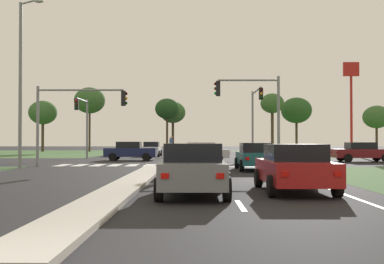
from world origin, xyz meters
TOP-DOWN VIEW (x-y plane):
  - ground_plane at (0.00, 30.00)m, footprint 200.00×200.00m
  - grass_verge_far_right at (25.50, 54.50)m, footprint 35.00×35.00m
  - median_island_near at (0.00, 11.00)m, footprint 1.20×22.00m
  - median_island_far at (0.00, 55.00)m, footprint 1.20×36.00m
  - lane_dash_near at (3.50, 5.90)m, footprint 0.14×2.00m
  - lane_dash_second at (3.50, 11.90)m, footprint 0.14×2.00m
  - lane_dash_third at (3.50, 17.90)m, footprint 0.14×2.00m
  - lane_dash_fourth at (3.50, 23.90)m, footprint 0.14×2.00m
  - lane_dash_fifth at (3.50, 29.90)m, footprint 0.14×2.00m
  - edge_line_right at (6.85, 12.00)m, footprint 0.14×24.00m
  - stop_bar_near at (3.80, 23.00)m, footprint 6.40×0.50m
  - crosswalk_bar_near at (-6.40, 24.80)m, footprint 0.70×2.80m
  - crosswalk_bar_second at (-5.25, 24.80)m, footprint 0.70×2.80m
  - crosswalk_bar_third at (-4.10, 24.80)m, footprint 0.70×2.80m
  - crosswalk_bar_fourth at (-2.95, 24.80)m, footprint 0.70×2.80m
  - crosswalk_bar_fifth at (-1.80, 24.80)m, footprint 0.70×2.80m
  - crosswalk_bar_sixth at (-0.65, 24.80)m, footprint 0.70×2.80m
  - car_red_near at (5.49, 9.01)m, footprint 2.09×4.48m
  - car_silver_second at (2.68, 29.59)m, footprint 4.55×2.07m
  - car_teal_third at (5.66, 19.87)m, footprint 1.97×4.54m
  - car_grey_fourth at (2.31, 8.01)m, footprint 2.04×4.26m
  - car_maroon_fifth at (15.22, 30.01)m, footprint 4.47×2.01m
  - car_white_sixth at (-2.20, 42.28)m, footprint 1.94×4.44m
  - car_blue_seventh at (2.34, 16.92)m, footprint 2.09×4.44m
  - car_navy_eighth at (-3.00, 32.38)m, footprint 4.25×2.05m
  - traffic_signal_far_left at (-7.60, 35.13)m, footprint 0.32×4.09m
  - traffic_signal_near_left at (-5.36, 23.40)m, footprint 5.77×0.32m
  - traffic_signal_near_right at (6.14, 23.40)m, footprint 4.15×0.32m
  - traffic_signal_far_right at (7.60, 34.56)m, footprint 0.32×5.80m
  - street_lamp_second at (-7.97, 21.70)m, footprint 1.77×1.11m
  - pedestrian_at_median at (-0.07, 40.29)m, footprint 0.34×0.34m
  - fastfood_pole_sign at (20.26, 47.37)m, footprint 1.80×0.40m
  - treeline_near at (-20.65, 63.47)m, footprint 4.21×4.21m
  - treeline_second at (-13.52, 63.20)m, footprint 4.60×4.60m
  - treeline_third at (-1.64, 59.14)m, footprint 3.40×3.40m
  - treeline_fourth at (-0.99, 62.43)m, footprint 3.74×3.74m
  - treeline_fifth at (17.22, 62.24)m, footprint 4.48×4.48m
  - treeline_sixth at (12.99, 58.16)m, footprint 3.25×3.25m
  - treeline_seventh at (28.92, 62.07)m, footprint 3.95×3.95m

SIDE VIEW (x-z plane):
  - ground_plane at x=0.00m, z-range 0.00..0.00m
  - grass_verge_far_right at x=25.50m, z-range 0.00..0.01m
  - lane_dash_near at x=3.50m, z-range 0.00..0.01m
  - lane_dash_second at x=3.50m, z-range 0.00..0.01m
  - lane_dash_third at x=3.50m, z-range 0.00..0.01m
  - lane_dash_fourth at x=3.50m, z-range 0.00..0.01m
  - lane_dash_fifth at x=3.50m, z-range 0.00..0.01m
  - edge_line_right at x=6.85m, z-range 0.00..0.01m
  - stop_bar_near at x=3.80m, z-range 0.00..0.01m
  - crosswalk_bar_near at x=-6.40m, z-range 0.00..0.01m
  - crosswalk_bar_second at x=-5.25m, z-range 0.00..0.01m
  - crosswalk_bar_third at x=-4.10m, z-range 0.00..0.01m
  - crosswalk_bar_fourth at x=-2.95m, z-range 0.00..0.01m
  - crosswalk_bar_fifth at x=-1.80m, z-range 0.00..0.01m
  - crosswalk_bar_sixth at x=-0.65m, z-range 0.00..0.01m
  - median_island_near at x=0.00m, z-range 0.00..0.14m
  - median_island_far at x=0.00m, z-range 0.00..0.14m
  - car_blue_seventh at x=2.34m, z-range 0.02..1.49m
  - car_silver_second at x=2.68m, z-range 0.02..1.50m
  - car_maroon_fifth at x=15.22m, z-range 0.02..1.52m
  - car_teal_third at x=5.66m, z-range 0.02..1.52m
  - car_red_near at x=5.49m, z-range 0.02..1.53m
  - car_white_sixth at x=-2.20m, z-range 0.02..1.54m
  - car_grey_fourth at x=2.31m, z-range 0.02..1.55m
  - car_navy_eighth at x=-3.00m, z-range 0.02..1.56m
  - pedestrian_at_median at x=-0.07m, z-range 0.35..2.27m
  - traffic_signal_near_left at x=-5.36m, z-range 1.04..6.12m
  - traffic_signal_far_left at x=-7.60m, z-range 1.00..6.45m
  - traffic_signal_near_right at x=6.14m, z-range 1.04..6.73m
  - traffic_signal_far_right at x=7.60m, z-range 1.21..7.36m
  - treeline_seventh at x=28.92m, z-range 1.70..8.51m
  - street_lamp_second at x=-7.97m, z-range 0.51..10.43m
  - treeline_fourth at x=-0.99m, z-range 2.08..9.51m
  - treeline_near at x=-20.65m, z-range 2.00..9.67m
  - treeline_fifth at x=17.22m, z-range 2.08..10.10m
  - treeline_third at x=-1.64m, z-range 2.30..9.89m
  - treeline_sixth at x=12.99m, z-range 2.60..10.80m
  - treeline_second at x=-13.52m, z-range 2.83..12.48m
  - fastfood_pole_sign at x=20.26m, z-range 2.50..13.17m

